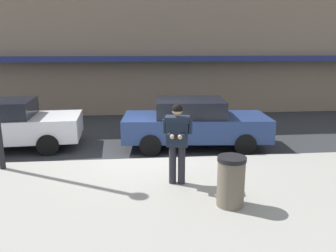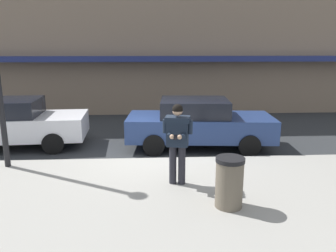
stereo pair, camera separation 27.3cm
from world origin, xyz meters
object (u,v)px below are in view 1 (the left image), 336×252
(parked_sedan_near, at_px, (4,124))
(trash_bin, at_px, (231,181))
(parked_sedan_mid, at_px, (194,123))
(man_texting_on_phone, at_px, (177,135))

(parked_sedan_near, bearing_deg, trash_bin, -38.20)
(parked_sedan_near, distance_m, parked_sedan_mid, 5.90)
(man_texting_on_phone, distance_m, trash_bin, 1.56)
(parked_sedan_near, distance_m, man_texting_on_phone, 6.09)
(parked_sedan_near, xyz_separation_m, man_texting_on_phone, (4.97, -3.49, 0.46))
(parked_sedan_near, relative_size, parked_sedan_mid, 1.00)
(parked_sedan_mid, distance_m, man_texting_on_phone, 3.32)
(parked_sedan_mid, xyz_separation_m, man_texting_on_phone, (-0.93, -3.15, 0.46))
(man_texting_on_phone, xyz_separation_m, trash_bin, (0.89, -1.13, -0.62))
(trash_bin, bearing_deg, parked_sedan_near, 141.80)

